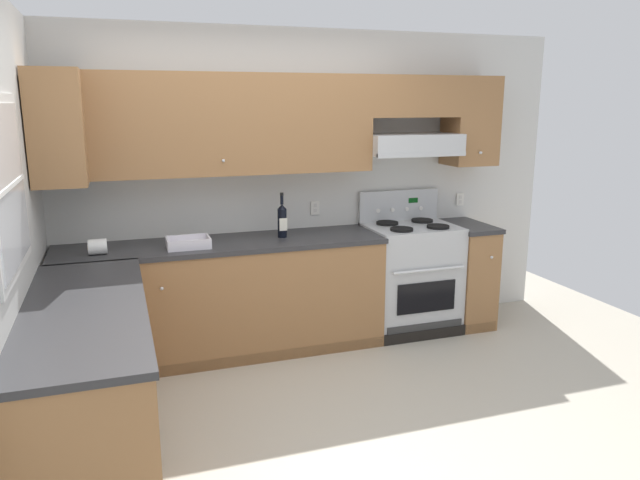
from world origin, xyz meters
name	(u,v)px	position (x,y,z in m)	size (l,w,h in m)	color
ground_plane	(308,422)	(0.00, 0.00, 0.00)	(7.04, 7.04, 0.00)	#B2AA99
wall_back	(296,162)	(0.39, 1.53, 1.48)	(4.68, 0.57, 2.55)	silver
wall_left	(9,222)	(-1.59, 0.23, 1.34)	(0.47, 4.00, 2.55)	silver
counter_back_run	(257,296)	(-0.03, 1.24, 0.45)	(3.60, 0.65, 0.91)	olive
counter_left_run	(92,385)	(-1.24, 0.00, 0.45)	(0.63, 1.91, 0.91)	olive
stove	(410,276)	(1.34, 1.25, 0.48)	(0.76, 0.62, 1.20)	#B7BABC
wine_bottle	(282,220)	(0.19, 1.27, 1.05)	(0.07, 0.07, 0.36)	black
bowl	(188,244)	(-0.56, 1.15, 0.94)	(0.32, 0.23, 0.08)	silver
paper_towel_roll	(98,247)	(-1.19, 1.15, 0.97)	(0.13, 0.11, 0.11)	white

